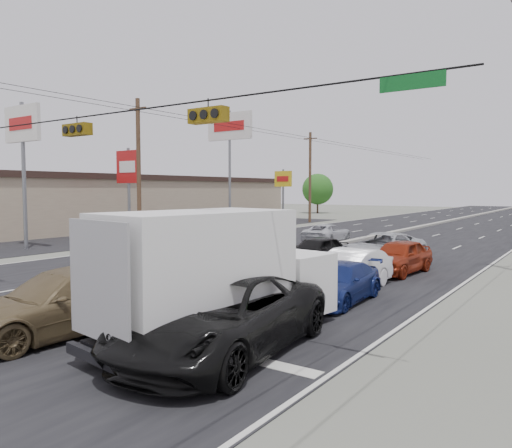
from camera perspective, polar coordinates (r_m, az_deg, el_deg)
The scene contains 24 objects.
ground at distance 17.29m, azimuth -22.25°, elevation -8.70°, with size 200.00×200.00×0.00m, color #606356.
road_surface at distance 41.80m, azimuth 14.69°, elevation -1.23°, with size 20.00×160.00×0.02m, color black.
center_median at distance 41.79m, azimuth 14.69°, elevation -1.09°, with size 0.50×160.00×0.20m, color gray.
strip_mall at distance 52.76m, azimuth -14.98°, elevation 2.33°, with size 12.00×42.00×4.60m, color tan.
parking_lot at distance 46.40m, azimuth -7.71°, elevation -0.62°, with size 10.00×42.00×0.02m, color black.
utility_pole_left_b at distance 36.02m, azimuth -13.26°, elevation 6.11°, with size 1.60×0.30×10.00m.
utility_pole_left_c at distance 55.94m, azimuth 6.20°, elevation 5.41°, with size 1.60×0.30×10.00m.
traffic_signals at distance 15.83m, azimuth -19.97°, elevation 10.23°, with size 25.00×0.30×0.54m.
pole_sign_near at distance 34.02m, azimuth -25.12°, elevation 9.21°, with size 3.50×0.25×9.00m.
pole_sign_mid at distance 41.38m, azimuth -14.36°, elevation 5.82°, with size 2.60×0.25×7.00m.
pole_sign_billboard at distance 47.22m, azimuth -3.04°, elevation 10.26°, with size 5.00×0.25×11.00m.
pole_sign_far at distance 57.68m, azimuth 3.12°, elevation 4.69°, with size 2.20×0.25×6.00m.
tree_left_far at distance 78.05m, azimuth 7.07°, elevation 3.97°, with size 4.80×4.80×6.12m.
box_truck at distance 12.10m, azimuth -4.36°, elevation -5.85°, with size 3.03×6.55×3.21m.
tan_sedan at distance 13.81m, azimuth -21.05°, elevation -8.36°, with size 2.30×5.65×1.64m, color brown.
red_sedan at distance 18.12m, azimuth -4.10°, elevation -5.67°, with size 1.42×4.07×1.34m, color #AD150A.
black_suv at distance 11.38m, azimuth -3.82°, elevation -10.50°, with size 2.87×6.22×1.73m, color black.
queue_car_a at distance 24.23m, azimuth 6.88°, elevation -3.14°, with size 1.69×4.19×1.43m, color black.
queue_car_b at distance 18.71m, azimuth 10.65°, elevation -5.22°, with size 1.55×4.46×1.47m, color white.
queue_car_c at distance 25.20m, azimuth 14.26°, elevation -2.81°, with size 2.58×5.59×1.55m, color #B1B4B9.
queue_car_d at distance 16.69m, azimuth 9.44°, elevation -6.69°, with size 1.77×4.36×1.27m, color navy.
queue_car_e at distance 22.80m, azimuth 16.01°, elevation -3.64°, with size 1.76×4.37×1.49m, color maroon.
oncoming_near at distance 29.54m, azimuth -7.94°, elevation -1.99°, with size 1.82×4.47×1.30m, color black.
oncoming_far at distance 35.08m, azimuth 8.14°, elevation -1.07°, with size 2.11×4.58×1.27m, color #B9BCC2.
Camera 1 is at (14.20, -9.14, 3.71)m, focal length 35.00 mm.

